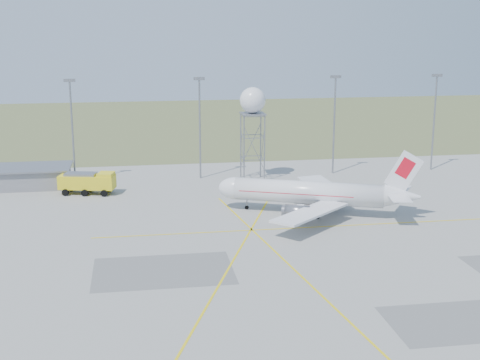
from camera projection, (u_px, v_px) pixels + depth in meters
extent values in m
plane|color=#A2A19C|center=(349.00, 309.00, 74.86)|extent=(400.00, 400.00, 0.00)
cube|color=#586839|center=(209.00, 123.00, 209.24)|extent=(400.00, 120.00, 0.03)
cube|color=gray|center=(21.00, 178.00, 128.97)|extent=(18.00, 9.00, 3.60)
cube|color=gray|center=(20.00, 168.00, 128.51)|extent=(19.00, 10.00, 0.30)
cylinder|color=gray|center=(73.00, 133.00, 130.50)|extent=(0.36, 0.36, 20.00)
cube|color=gray|center=(69.00, 80.00, 128.11)|extent=(2.20, 0.50, 0.60)
cylinder|color=gray|center=(200.00, 130.00, 134.33)|extent=(0.36, 0.36, 20.00)
cube|color=gray|center=(199.00, 79.00, 131.94)|extent=(2.20, 0.50, 0.60)
cylinder|color=gray|center=(334.00, 126.00, 138.63)|extent=(0.36, 0.36, 20.00)
cube|color=gray|center=(336.00, 77.00, 136.23)|extent=(2.20, 0.50, 0.60)
cylinder|color=gray|center=(434.00, 124.00, 142.00)|extent=(0.36, 0.36, 20.00)
cube|color=gray|center=(437.00, 75.00, 139.61)|extent=(2.20, 0.50, 0.60)
cylinder|color=white|center=(308.00, 192.00, 110.90)|extent=(24.33, 12.87, 3.80)
ellipsoid|color=white|center=(236.00, 188.00, 113.63)|extent=(7.07, 5.82, 3.80)
cube|color=black|center=(229.00, 185.00, 113.75)|extent=(2.12, 2.48, 0.93)
cone|color=white|center=(402.00, 196.00, 107.47)|extent=(6.72, 5.68, 3.80)
cube|color=white|center=(404.00, 172.00, 106.53)|extent=(5.75, 2.57, 7.15)
cube|color=red|center=(405.00, 168.00, 106.34)|extent=(3.15, 1.54, 3.67)
cube|color=white|center=(400.00, 189.00, 110.35)|extent=(4.79, 5.99, 0.17)
cube|color=white|center=(399.00, 198.00, 104.58)|extent=(4.79, 5.99, 0.17)
cube|color=white|center=(322.00, 186.00, 118.91)|extent=(5.56, 15.48, 0.34)
cube|color=white|center=(310.00, 213.00, 102.71)|extent=(14.39, 13.54, 0.34)
cylinder|color=slate|center=(307.00, 194.00, 116.76)|extent=(4.52, 3.54, 2.19)
cylinder|color=slate|center=(298.00, 212.00, 106.31)|extent=(4.52, 3.54, 2.19)
cube|color=red|center=(297.00, 191.00, 111.30)|extent=(19.06, 10.75, 0.11)
cylinder|color=black|center=(247.00, 207.00, 113.96)|extent=(0.87, 0.87, 0.86)
cube|color=black|center=(319.00, 212.00, 111.23)|extent=(3.04, 5.64, 0.86)
cylinder|color=gray|center=(319.00, 209.00, 111.13)|extent=(0.30, 0.30, 1.71)
cylinder|color=gray|center=(244.00, 149.00, 131.63)|extent=(0.25, 0.25, 13.39)
cylinder|color=gray|center=(265.00, 148.00, 132.26)|extent=(0.25, 0.25, 13.39)
cylinder|color=gray|center=(261.00, 145.00, 136.22)|extent=(0.25, 0.25, 13.39)
cylinder|color=gray|center=(241.00, 145.00, 135.59)|extent=(0.25, 0.25, 13.39)
cube|color=gray|center=(253.00, 114.00, 132.36)|extent=(4.72, 4.72, 0.26)
sphere|color=white|center=(253.00, 100.00, 131.73)|extent=(5.15, 5.15, 5.15)
cube|color=yellow|center=(87.00, 182.00, 123.76)|extent=(10.73, 5.68, 2.50)
cube|color=yellow|center=(106.00, 177.00, 123.25)|extent=(3.39, 3.72, 1.59)
cube|color=black|center=(110.00, 176.00, 123.16)|extent=(0.79, 2.90, 1.14)
cube|color=gray|center=(81.00, 174.00, 123.49)|extent=(6.15, 3.97, 0.45)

